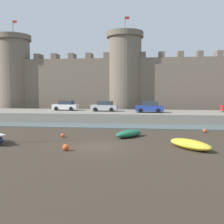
{
  "coord_description": "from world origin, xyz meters",
  "views": [
    {
      "loc": [
        3.74,
        -20.73,
        4.47
      ],
      "look_at": [
        0.7,
        4.08,
        2.5
      ],
      "focal_mm": 42.0,
      "sensor_mm": 36.0,
      "label": 1
    }
  ],
  "objects_px": {
    "rowboat_foreground_centre": "(190,144)",
    "car_quay_centre_west": "(150,107)",
    "car_quay_east": "(105,106)",
    "rowboat_foreground_left": "(129,133)",
    "mooring_buoy_mid_mud": "(205,131)",
    "mooring_buoy_off_centre": "(63,135)",
    "car_quay_west": "(66,106)",
    "mooring_buoy_near_shore": "(66,147)"
  },
  "relations": [
    {
      "from": "mooring_buoy_mid_mud",
      "to": "car_quay_centre_west",
      "type": "xyz_separation_m",
      "value": [
        -5.7,
        10.02,
        1.92
      ]
    },
    {
      "from": "rowboat_foreground_centre",
      "to": "car_quay_centre_west",
      "type": "relative_size",
      "value": 0.97
    },
    {
      "from": "rowboat_foreground_left",
      "to": "mooring_buoy_mid_mud",
      "type": "height_order",
      "value": "rowboat_foreground_left"
    },
    {
      "from": "mooring_buoy_mid_mud",
      "to": "car_quay_east",
      "type": "distance_m",
      "value": 17.35
    },
    {
      "from": "mooring_buoy_near_shore",
      "to": "rowboat_foreground_centre",
      "type": "bearing_deg",
      "value": 10.9
    },
    {
      "from": "rowboat_foreground_left",
      "to": "mooring_buoy_near_shore",
      "type": "relative_size",
      "value": 7.0
    },
    {
      "from": "rowboat_foreground_left",
      "to": "mooring_buoy_off_centre",
      "type": "height_order",
      "value": "rowboat_foreground_left"
    },
    {
      "from": "car_quay_west",
      "to": "mooring_buoy_off_centre",
      "type": "bearing_deg",
      "value": -73.9
    },
    {
      "from": "mooring_buoy_near_shore",
      "to": "car_quay_centre_west",
      "type": "distance_m",
      "value": 21.4
    },
    {
      "from": "rowboat_foreground_left",
      "to": "car_quay_centre_west",
      "type": "xyz_separation_m",
      "value": [
        2.27,
        13.78,
        1.75
      ]
    },
    {
      "from": "rowboat_foreground_left",
      "to": "mooring_buoy_mid_mud",
      "type": "relative_size",
      "value": 8.57
    },
    {
      "from": "rowboat_foreground_centre",
      "to": "car_quay_centre_west",
      "type": "xyz_separation_m",
      "value": [
        -2.72,
        18.42,
        1.75
      ]
    },
    {
      "from": "mooring_buoy_off_centre",
      "to": "car_quay_west",
      "type": "xyz_separation_m",
      "value": [
        -5.01,
        17.36,
        1.93
      ]
    },
    {
      "from": "mooring_buoy_near_shore",
      "to": "car_quay_centre_west",
      "type": "xyz_separation_m",
      "value": [
        6.7,
        20.24,
        1.87
      ]
    },
    {
      "from": "rowboat_foreground_centre",
      "to": "mooring_buoy_mid_mud",
      "type": "height_order",
      "value": "rowboat_foreground_centre"
    },
    {
      "from": "mooring_buoy_off_centre",
      "to": "car_quay_west",
      "type": "bearing_deg",
      "value": 106.1
    },
    {
      "from": "car_quay_centre_west",
      "to": "car_quay_east",
      "type": "relative_size",
      "value": 1.0
    },
    {
      "from": "rowboat_foreground_centre",
      "to": "mooring_buoy_near_shore",
      "type": "xyz_separation_m",
      "value": [
        -9.42,
        -1.81,
        -0.13
      ]
    },
    {
      "from": "car_quay_east",
      "to": "car_quay_centre_west",
      "type": "bearing_deg",
      "value": -12.84
    },
    {
      "from": "mooring_buoy_mid_mud",
      "to": "car_quay_east",
      "type": "bearing_deg",
      "value": 137.62
    },
    {
      "from": "rowboat_foreground_left",
      "to": "rowboat_foreground_centre",
      "type": "relative_size",
      "value": 0.86
    },
    {
      "from": "car_quay_west",
      "to": "car_quay_east",
      "type": "height_order",
      "value": "same"
    },
    {
      "from": "mooring_buoy_near_shore",
      "to": "car_quay_west",
      "type": "xyz_separation_m",
      "value": [
        -7.01,
        22.94,
        1.87
      ]
    },
    {
      "from": "mooring_buoy_off_centre",
      "to": "rowboat_foreground_centre",
      "type": "bearing_deg",
      "value": -18.21
    },
    {
      "from": "mooring_buoy_mid_mud",
      "to": "mooring_buoy_off_centre",
      "type": "xyz_separation_m",
      "value": [
        -14.4,
        -4.65,
        -0.01
      ]
    },
    {
      "from": "car_quay_centre_west",
      "to": "mooring_buoy_off_centre",
      "type": "bearing_deg",
      "value": -120.68
    },
    {
      "from": "mooring_buoy_near_shore",
      "to": "car_quay_west",
      "type": "distance_m",
      "value": 24.06
    },
    {
      "from": "car_quay_east",
      "to": "mooring_buoy_off_centre",
      "type": "bearing_deg",
      "value": -95.83
    },
    {
      "from": "mooring_buoy_mid_mud",
      "to": "mooring_buoy_off_centre",
      "type": "bearing_deg",
      "value": -162.11
    },
    {
      "from": "car_quay_west",
      "to": "car_quay_east",
      "type": "distance_m",
      "value": 6.76
    },
    {
      "from": "rowboat_foreground_centre",
      "to": "mooring_buoy_mid_mud",
      "type": "bearing_deg",
      "value": 70.5
    },
    {
      "from": "mooring_buoy_off_centre",
      "to": "car_quay_west",
      "type": "distance_m",
      "value": 18.18
    },
    {
      "from": "mooring_buoy_near_shore",
      "to": "car_quay_east",
      "type": "bearing_deg",
      "value": 90.88
    },
    {
      "from": "mooring_buoy_mid_mud",
      "to": "mooring_buoy_near_shore",
      "type": "bearing_deg",
      "value": -140.5
    },
    {
      "from": "mooring_buoy_mid_mud",
      "to": "car_quay_centre_west",
      "type": "height_order",
      "value": "car_quay_centre_west"
    },
    {
      "from": "mooring_buoy_mid_mud",
      "to": "car_quay_west",
      "type": "distance_m",
      "value": 23.28
    },
    {
      "from": "mooring_buoy_off_centre",
      "to": "car_quay_west",
      "type": "relative_size",
      "value": 0.09
    },
    {
      "from": "mooring_buoy_near_shore",
      "to": "mooring_buoy_off_centre",
      "type": "distance_m",
      "value": 5.92
    },
    {
      "from": "rowboat_foreground_left",
      "to": "car_quay_east",
      "type": "bearing_deg",
      "value": 107.2
    },
    {
      "from": "rowboat_foreground_left",
      "to": "car_quay_centre_west",
      "type": "distance_m",
      "value": 14.07
    },
    {
      "from": "car_quay_west",
      "to": "mooring_buoy_near_shore",
      "type": "bearing_deg",
      "value": -73.0
    },
    {
      "from": "rowboat_foreground_centre",
      "to": "mooring_buoy_off_centre",
      "type": "relative_size",
      "value": 10.33
    }
  ]
}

